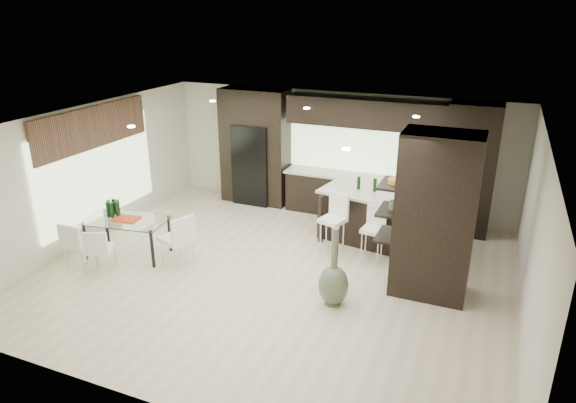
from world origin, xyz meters
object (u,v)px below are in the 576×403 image
at_px(stool_left, 332,231).
at_px(chair_far, 80,246).
at_px(kitchen_island, 382,219).
at_px(chair_near, 102,252).
at_px(stool_mid, 372,239).
at_px(stool_right, 414,242).
at_px(dining_table, 128,237).
at_px(chair_end, 177,242).
at_px(floor_vase, 334,267).
at_px(bench, 373,226).

xyz_separation_m(stool_left, chair_far, (-4.01, -2.26, -0.06)).
xyz_separation_m(kitchen_island, chair_near, (-4.30, -3.09, -0.13)).
xyz_separation_m(stool_left, stool_mid, (0.76, 0.02, -0.05)).
bearing_deg(kitchen_island, chair_near, -134.41).
height_order(stool_mid, stool_right, stool_right).
bearing_deg(stool_left, stool_right, 16.66).
distance_m(kitchen_island, chair_near, 5.30).
height_order(stool_mid, chair_near, stool_mid).
height_order(dining_table, chair_end, chair_end).
height_order(stool_right, chair_near, stool_right).
bearing_deg(chair_far, stool_mid, 22.88).
bearing_deg(chair_near, floor_vase, -12.04).
bearing_deg(chair_end, chair_near, 142.33).
xyz_separation_m(floor_vase, dining_table, (-4.11, 0.15, -0.29)).
height_order(bench, chair_far, chair_far).
height_order(floor_vase, chair_far, floor_vase).
bearing_deg(floor_vase, bench, 90.15).
bearing_deg(chair_near, dining_table, 70.10).
distance_m(stool_left, chair_near, 4.19).
xyz_separation_m(stool_mid, bench, (-0.20, 0.95, -0.16)).
distance_m(bench, chair_far, 5.60).
bearing_deg(kitchen_island, floor_vase, -84.54).
relative_size(stool_left, floor_vase, 0.73).
bearing_deg(bench, chair_end, -135.04).
distance_m(stool_right, floor_vase, 1.92).
bearing_deg(floor_vase, kitchen_island, 85.55).
bearing_deg(stool_right, chair_end, -174.39).
relative_size(stool_mid, chair_end, 0.92).
height_order(kitchen_island, floor_vase, floor_vase).
relative_size(dining_table, chair_far, 1.83).
xyz_separation_m(chair_far, chair_end, (1.57, 0.73, 0.05)).
distance_m(stool_mid, bench, 0.98).
relative_size(kitchen_island, stool_mid, 2.92).
relative_size(kitchen_island, chair_far, 2.99).
relative_size(stool_left, bench, 0.69).
bearing_deg(stool_left, kitchen_island, 65.33).
distance_m(bench, floor_vase, 2.68).
relative_size(stool_mid, dining_table, 0.56).
relative_size(bench, floor_vase, 1.06).
distance_m(stool_left, floor_vase, 1.78).
relative_size(chair_near, chair_end, 0.85).
bearing_deg(stool_mid, stool_left, -170.90).
bearing_deg(chair_far, kitchen_island, 30.37).
distance_m(stool_mid, floor_vase, 1.73).
bearing_deg(stool_mid, bench, 109.39).
height_order(floor_vase, chair_end, floor_vase).
relative_size(stool_mid, stool_right, 0.81).
height_order(kitchen_island, chair_far, kitchen_island).
distance_m(stool_right, bench, 1.41).
distance_m(stool_left, bench, 1.14).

